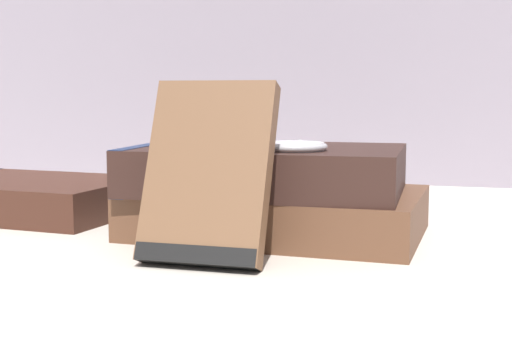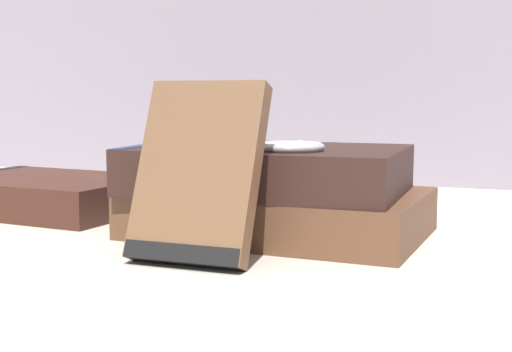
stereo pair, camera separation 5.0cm
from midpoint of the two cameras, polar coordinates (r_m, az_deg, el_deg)
ground_plane at (r=0.60m, az=0.31°, el=-4.40°), size 3.00×3.00×0.00m
book_flat_bottom at (r=0.59m, az=3.94°, el=-2.90°), size 0.23×0.16×0.04m
book_flat_top at (r=0.58m, az=2.97°, el=0.55°), size 0.22×0.15×0.04m
book_side_left at (r=0.72m, az=-14.88°, el=-1.39°), size 0.21×0.16×0.03m
book_leaning_front at (r=0.48m, az=-1.78°, el=-0.23°), size 0.09×0.06×0.12m
pocket_watch at (r=0.54m, az=5.43°, el=2.35°), size 0.05×0.06×0.01m
reading_glasses at (r=0.76m, az=3.40°, el=-1.88°), size 0.10×0.07×0.00m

